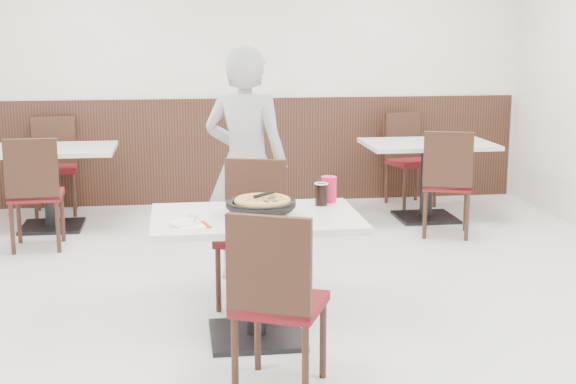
{
  "coord_description": "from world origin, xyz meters",
  "views": [
    {
      "loc": [
        -0.69,
        -4.85,
        1.81
      ],
      "look_at": [
        -0.04,
        -0.3,
        0.87
      ],
      "focal_mm": 50.0,
      "sensor_mm": 36.0,
      "label": 1
    }
  ],
  "objects": [
    {
      "name": "side_plate",
      "position": [
        -0.65,
        -0.52,
        0.76
      ],
      "size": [
        0.18,
        0.18,
        0.01
      ],
      "primitive_type": "cylinder",
      "rotation": [
        0.0,
        0.0,
        0.11
      ],
      "color": "white",
      "rests_on": "napkin"
    },
    {
      "name": "bg_chair_right_near",
      "position": [
        1.68,
        1.84,
        0.47
      ],
      "size": [
        0.53,
        0.53,
        0.95
      ],
      "primitive_type": null,
      "rotation": [
        0.0,
        0.0,
        -0.32
      ],
      "color": "black",
      "rests_on": "floor"
    },
    {
      "name": "chair_far",
      "position": [
        -0.21,
        0.25,
        0.47
      ],
      "size": [
        0.52,
        0.52,
        0.95
      ],
      "primitive_type": null,
      "rotation": [
        0.0,
        0.0,
        2.85
      ],
      "color": "black",
      "rests_on": "floor"
    },
    {
      "name": "wall_front",
      "position": [
        0.0,
        -3.5,
        1.4
      ],
      "size": [
        6.0,
        0.04,
        2.8
      ],
      "primitive_type": "cube",
      "color": "beige",
      "rests_on": "floor"
    },
    {
      "name": "trivet",
      "position": [
        -0.21,
        -0.39,
        0.77
      ],
      "size": [
        0.13,
        0.13,
        0.04
      ],
      "primitive_type": "cylinder",
      "rotation": [
        0.0,
        0.0,
        0.11
      ],
      "color": "black",
      "rests_on": "main_table"
    },
    {
      "name": "bg_table_left",
      "position": [
        -1.84,
        2.58,
        0.38
      ],
      "size": [
        1.28,
        0.92,
        0.75
      ],
      "primitive_type": null,
      "rotation": [
        0.0,
        0.0,
        -0.11
      ],
      "color": "silver",
      "rests_on": "floor"
    },
    {
      "name": "bg_chair_left_near",
      "position": [
        -1.85,
        1.89,
        0.47
      ],
      "size": [
        0.43,
        0.43,
        0.95
      ],
      "primitive_type": null,
      "rotation": [
        0.0,
        0.0,
        0.03
      ],
      "color": "black",
      "rests_on": "floor"
    },
    {
      "name": "floor",
      "position": [
        0.0,
        0.0,
        0.0
      ],
      "size": [
        7.0,
        7.0,
        0.0
      ],
      "primitive_type": "plane",
      "color": "beige",
      "rests_on": "ground"
    },
    {
      "name": "napkin",
      "position": [
        -0.61,
        -0.55,
        0.75
      ],
      "size": [
        0.19,
        0.19,
        0.0
      ],
      "primitive_type": "cube",
      "rotation": [
        0.0,
        0.0,
        0.25
      ],
      "color": "white",
      "rests_on": "main_table"
    },
    {
      "name": "bg_table_right",
      "position": [
        1.69,
        2.45,
        0.38
      ],
      "size": [
        1.21,
        0.81,
        0.75
      ],
      "primitive_type": null,
      "rotation": [
        0.0,
        0.0,
        0.01
      ],
      "color": "silver",
      "rests_on": "floor"
    },
    {
      "name": "fork",
      "position": [
        -0.59,
        -0.49,
        0.77
      ],
      "size": [
        0.03,
        0.15,
        0.0
      ],
      "primitive_type": "cube",
      "rotation": [
        0.0,
        0.0,
        -0.1
      ],
      "color": "white",
      "rests_on": "side_plate"
    },
    {
      "name": "cola_glass",
      "position": [
        0.18,
        -0.15,
        0.81
      ],
      "size": [
        0.08,
        0.08,
        0.13
      ],
      "primitive_type": "cylinder",
      "rotation": [
        0.0,
        0.0,
        0.11
      ],
      "color": "black",
      "rests_on": "main_table"
    },
    {
      "name": "wainscot_back",
      "position": [
        0.0,
        3.48,
        0.55
      ],
      "size": [
        5.9,
        0.03,
        1.1
      ],
      "primitive_type": "cube",
      "color": "black",
      "rests_on": "floor"
    },
    {
      "name": "main_table",
      "position": [
        -0.24,
        -0.36,
        0.38
      ],
      "size": [
        1.28,
        0.93,
        0.75
      ],
      "primitive_type": null,
      "rotation": [
        0.0,
        0.0,
        0.11
      ],
      "color": "silver",
      "rests_on": "floor"
    },
    {
      "name": "red_cup",
      "position": [
        0.25,
        -0.06,
        0.83
      ],
      "size": [
        0.11,
        0.11,
        0.16
      ],
      "primitive_type": "cylinder",
      "rotation": [
        0.0,
        0.0,
        0.11
      ],
      "color": "red",
      "rests_on": "main_table"
    },
    {
      "name": "bg_chair_left_far",
      "position": [
        -1.88,
        3.19,
        0.47
      ],
      "size": [
        0.46,
        0.46,
        0.95
      ],
      "primitive_type": null,
      "rotation": [
        0.0,
        0.0,
        3.24
      ],
      "color": "black",
      "rests_on": "floor"
    },
    {
      "name": "pizza",
      "position": [
        -0.2,
        -0.33,
        0.81
      ],
      "size": [
        0.31,
        0.31,
        0.02
      ],
      "primitive_type": "cylinder",
      "rotation": [
        0.0,
        0.0,
        0.11
      ],
      "color": "tan",
      "rests_on": "pizza_pan"
    },
    {
      "name": "chair_near",
      "position": [
        -0.19,
        -1.05,
        0.47
      ],
      "size": [
        0.55,
        0.55,
        0.95
      ],
      "primitive_type": null,
      "rotation": [
        0.0,
        0.0,
        -0.42
      ],
      "color": "black",
      "rests_on": "floor"
    },
    {
      "name": "pizza_server",
      "position": [
        -0.15,
        -0.36,
        0.84
      ],
      "size": [
        0.1,
        0.11,
        0.0
      ],
      "primitive_type": "cube",
      "rotation": [
        0.0,
        0.0,
        0.28
      ],
      "color": "white",
      "rests_on": "pizza"
    },
    {
      "name": "pizza_pan",
      "position": [
        -0.21,
        -0.37,
        0.79
      ],
      "size": [
        0.41,
        0.41,
        0.01
      ],
      "primitive_type": "cylinder",
      "rotation": [
        0.0,
        0.0,
        0.11
      ],
      "color": "black",
      "rests_on": "trivet"
    },
    {
      "name": "bg_chair_right_far",
      "position": [
        1.72,
        3.08,
        0.47
      ],
      "size": [
        0.52,
        0.52,
        0.95
      ],
      "primitive_type": null,
      "rotation": [
        0.0,
        0.0,
        3.41
      ],
      "color": "black",
      "rests_on": "floor"
    },
    {
      "name": "wall_back",
      "position": [
        0.0,
        3.5,
        1.4
      ],
      "size": [
        6.0,
        0.04,
        2.8
      ],
      "primitive_type": "cube",
      "color": "beige",
      "rests_on": "floor"
    },
    {
      "name": "diner_person",
      "position": [
        -0.19,
        0.8,
        0.85
      ],
      "size": [
        0.73,
        0.63,
        1.7
      ],
      "primitive_type": "imported",
      "rotation": [
        0.0,
        0.0,
        2.71
      ],
      "color": "#A5A5A9",
      "rests_on": "floor"
    }
  ]
}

